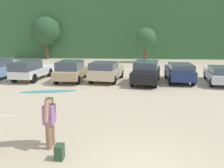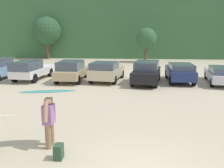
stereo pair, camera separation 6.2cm
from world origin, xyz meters
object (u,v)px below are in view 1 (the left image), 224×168
Objects in this scene: parked_car_champagne at (106,71)px; parked_car_navy at (179,72)px; parked_car_black at (146,72)px; parked_car_tan at (71,70)px; surfboard_teal at (48,92)px; parked_car_silver at (222,74)px; backpack_dropped at (59,152)px; parked_car_white at (30,70)px; person_adult at (50,119)px.

parked_car_navy is at bearing -80.27° from parked_car_champagne.
parked_car_black is at bearing 107.05° from parked_car_navy.
parked_car_tan is at bearing 93.58° from parked_car_navy.
parked_car_tan is 0.98× the size of parked_car_champagne.
parked_car_black is at bearing -122.59° from surfboard_teal.
parked_car_navy is at bearing -86.29° from parked_car_tan.
parked_car_silver reaches higher than backpack_dropped.
parked_car_silver is 14.56m from backpack_dropped.
parked_car_navy is 12.90m from surfboard_teal.
surfboard_teal is at bearing -174.70° from parked_car_champagne.
parked_car_champagne is 8.46m from parked_car_silver.
parked_car_white is at bearing 115.37° from backpack_dropped.
parked_car_silver is at bearing -88.92° from parked_car_tan.
parked_car_silver is 2.65× the size of surfboard_teal.
surfboard_teal is (5.15, -11.10, 1.01)m from parked_car_white.
parked_car_navy is 13.40m from backpack_dropped.
parked_car_navy is (5.50, 0.05, -0.02)m from parked_car_champagne.
person_adult reaches higher than parked_car_white.
surfboard_teal reaches higher than parked_car_navy.
person_adult reaches higher than parked_car_champagne.
parked_car_champagne reaches higher than parked_car_navy.
parked_car_white is 5.91m from parked_car_champagne.
person_adult is (1.92, -11.07, 0.12)m from parked_car_tan.
parked_car_tan reaches higher than backpack_dropped.
parked_car_silver is 14.25m from surfboard_teal.
parked_car_tan is 12.09m from backpack_dropped.
parked_car_silver is at bearing -77.52° from parked_car_black.
parked_car_tan reaches higher than parked_car_white.
parked_car_black is at bearing 74.23° from backpack_dropped.
parked_car_white reaches higher than parked_car_silver.
parked_car_black is 9.99× the size of backpack_dropped.
parked_car_navy is at bearing -132.18° from surfboard_teal.
parked_car_tan is 2.67m from parked_car_champagne.
parked_car_white reaches higher than parked_car_navy.
parked_car_black is (8.90, -0.57, 0.02)m from parked_car_white.
parked_car_champagne is 5.50m from parked_car_navy.
parked_car_navy is (8.17, 0.26, -0.05)m from parked_car_tan.
surfboard_teal reaches higher than parked_car_champagne.
parked_car_black is (5.65, -0.43, 0.01)m from parked_car_tan.
parked_car_black reaches higher than parked_car_tan.
backpack_dropped is at bearing 108.38° from surfboard_teal.
surfboard_teal is (-6.27, -11.22, 1.06)m from parked_car_navy.
surfboard_teal is 1.90m from backpack_dropped.
parked_car_black is 2.43× the size of surfboard_teal.
parked_car_silver is at bearing -96.27° from parked_car_navy.
parked_car_white is at bearing -78.12° from surfboard_teal.
parked_car_white is 11.42m from parked_car_navy.
person_adult reaches higher than parked_car_tan.
person_adult reaches higher than parked_car_navy.
parked_car_champagne is (2.67, 0.21, -0.03)m from parked_car_tan.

